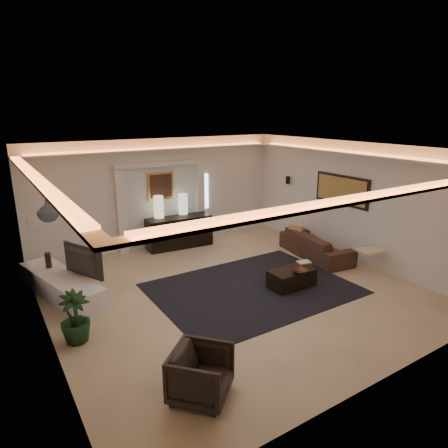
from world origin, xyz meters
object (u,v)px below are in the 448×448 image
coffee_table (292,278)px  armchair (201,374)px  console (179,233)px  sofa (316,245)px

coffee_table → armchair: armchair is taller
console → armchair: console is taller
console → sofa: (2.59, -2.54, -0.09)m
console → coffee_table: console is taller
console → coffee_table: bearing=-71.7°
console → coffee_table: 3.69m
console → sofa: console is taller
armchair → sofa: bearing=-11.7°
armchair → coffee_table: bearing=-11.9°
sofa → armchair: (-4.97, -2.93, 0.03)m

